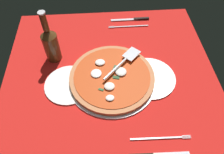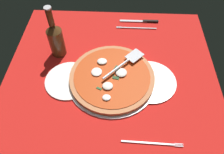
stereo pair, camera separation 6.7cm
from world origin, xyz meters
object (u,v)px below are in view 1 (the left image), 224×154
object	(u,v)px
pizza_server	(123,62)
beer_bottle	(51,43)
pizza	(112,77)
place_setting_near	(131,23)
dinner_plate_right	(69,85)
place_setting_far	(157,147)
dinner_plate_left	(149,78)

from	to	relation	value
pizza_server	beer_bottle	size ratio (longest dim) A/B	0.73
pizza	place_setting_near	xyz separation A→B (cm)	(-12.89, -36.88, -1.69)
dinner_plate_right	place_setting_far	size ratio (longest dim) A/B	0.88
pizza_server	place_setting_near	bearing A→B (deg)	29.53
pizza	place_setting_near	bearing A→B (deg)	-109.26
dinner_plate_right	beer_bottle	xyz separation A→B (cm)	(7.20, -16.21, 8.78)
beer_bottle	place_setting_near	bearing A→B (deg)	-149.88
dinner_plate_right	dinner_plate_left	bearing A→B (deg)	-178.18
pizza	beer_bottle	bearing A→B (deg)	-29.89
dinner_plate_right	pizza_server	xyz separation A→B (cm)	(-23.37, -7.39, 4.13)
dinner_plate_right	pizza_server	world-z (taller)	pizza_server
pizza_server	place_setting_far	bearing A→B (deg)	-123.41
dinner_plate_right	beer_bottle	distance (cm)	19.79
place_setting_near	beer_bottle	world-z (taller)	beer_bottle
place_setting_far	pizza_server	bearing A→B (deg)	104.55
place_setting_far	beer_bottle	bearing A→B (deg)	132.36
dinner_plate_left	beer_bottle	world-z (taller)	beer_bottle
dinner_plate_right	pizza	world-z (taller)	pizza
dinner_plate_left	pizza_server	world-z (taller)	pizza_server
place_setting_near	beer_bottle	distance (cm)	45.22
pizza_server	beer_bottle	distance (cm)	32.16
place_setting_far	pizza	bearing A→B (deg)	115.42
dinner_plate_left	pizza	xyz separation A→B (cm)	(16.09, -0.49, 1.55)
dinner_plate_left	pizza	distance (cm)	16.17
dinner_plate_left	beer_bottle	size ratio (longest dim) A/B	0.89
dinner_plate_left	pizza_server	distance (cm)	13.32
pizza	dinner_plate_right	bearing A→B (deg)	4.94
place_setting_near	place_setting_far	world-z (taller)	same
dinner_plate_right	beer_bottle	world-z (taller)	beer_bottle
place_setting_near	place_setting_far	distance (cm)	67.35
pizza	pizza_server	size ratio (longest dim) A/B	1.94
pizza_server	dinner_plate_right	bearing A→B (deg)	151.12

